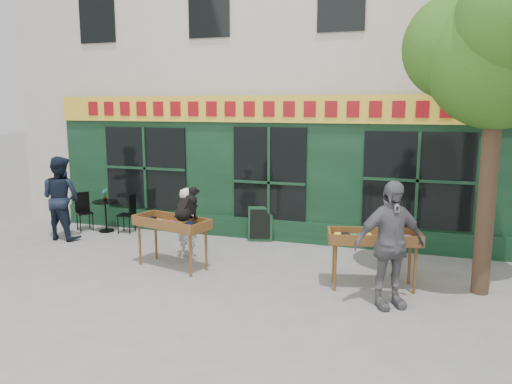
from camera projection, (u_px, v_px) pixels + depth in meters
ground at (232, 271)px, 9.39m from camera, size 80.00×80.00×0.00m
building at (308, 37)px, 14.11m from camera, size 14.00×7.26×10.00m
street_tree at (502, 37)px, 7.64m from camera, size 3.05×2.90×5.60m
book_cart_center at (172, 226)px, 9.46m from camera, size 1.61×0.98×0.99m
dog at (187, 203)px, 9.22m from camera, size 0.48×0.67×0.60m
woman at (187, 223)px, 10.08m from camera, size 0.60×0.47×1.45m
book_cart_right at (374, 241)px, 8.40m from camera, size 1.60×0.94×0.99m
man_right at (390, 245)px, 7.58m from camera, size 1.23×1.04×1.98m
bistro_table at (106, 210)px, 12.25m from camera, size 0.60×0.60×0.76m
bistro_chair_left at (83, 208)px, 12.40m from camera, size 0.51×0.51×0.95m
bistro_chair_right at (129, 211)px, 12.10m from camera, size 0.41×0.40×0.95m
potted_plant at (105, 195)px, 12.18m from camera, size 0.20×0.17×0.32m
man_left at (61, 198)px, 11.51m from camera, size 0.97×0.77×1.94m
chalkboard at (260, 224)px, 11.42m from camera, size 0.59×0.32×0.79m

